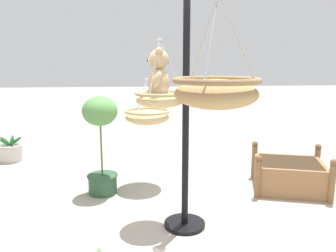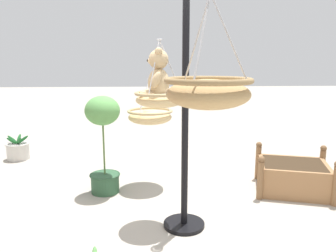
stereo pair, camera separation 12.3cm
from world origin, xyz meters
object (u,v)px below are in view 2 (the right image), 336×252
Objects in this scene: hanging_basket_right_low at (150,116)px; hanging_basket_with_teddy at (160,98)px; wooden_planter_box at (293,175)px; potted_plant_fern_front at (18,150)px; potted_plant_bushy_green at (103,137)px; teddy_bear at (157,77)px; display_pole_central at (185,160)px; hanging_basket_left_high at (208,92)px.

hanging_basket_with_teddy is at bearing -174.75° from hanging_basket_right_low.
wooden_planter_box is 4.66m from potted_plant_fern_front.
teddy_bear is at bearing -140.96° from potted_plant_bushy_green.
hanging_basket_left_high is at bearing -179.91° from display_pole_central.
display_pole_central is 3.43× the size of hanging_basket_with_teddy.
hanging_basket_left_high is at bearing -144.72° from potted_plant_fern_front.
display_pole_central is 2.06× the size of wooden_planter_box.
display_pole_central reaches higher than hanging_basket_right_low.
hanging_basket_with_teddy is 0.60× the size of wooden_planter_box.
hanging_basket_right_low is at bearing 80.21° from wooden_planter_box.
teddy_bear reaches higher than potted_plant_bushy_green.
hanging_basket_with_teddy is 1.00× the size of hanging_basket_left_high.
hanging_basket_left_high is (-1.38, -0.28, -0.03)m from teddy_bear.
hanging_basket_with_teddy reaches higher than potted_plant_bushy_green.
hanging_basket_left_high is 1.11× the size of hanging_basket_right_low.
teddy_bear reaches higher than hanging_basket_right_low.
hanging_basket_left_high is 0.53× the size of potted_plant_bushy_green.
hanging_basket_with_teddy is (0.15, 0.25, 0.63)m from display_pole_central.
teddy_bear reaches higher than wooden_planter_box.
potted_plant_bushy_green is (0.11, 2.54, 0.55)m from wooden_planter_box.
potted_plant_fern_front is (3.87, 2.74, -1.38)m from hanging_basket_left_high.
potted_plant_fern_front is at bearing 47.28° from potted_plant_bushy_green.
hanging_basket_right_low is 0.69m from potted_plant_bushy_green.
potted_plant_fern_front is at bearing 46.05° from display_pole_central.
wooden_planter_box is (-0.33, -1.93, -0.78)m from hanging_basket_right_low.
display_pole_central is at bearing -120.96° from hanging_basket_with_teddy.
potted_plant_bushy_green is (0.85, 0.69, -0.81)m from teddy_bear.
hanging_basket_with_teddy is 1.55× the size of potted_plant_fern_front.
hanging_basket_with_teddy reaches higher than potted_plant_fern_front.
hanging_basket_right_low is at bearing 3.97° from teddy_bear.
display_pole_central reaches higher than wooden_planter_box.
potted_plant_bushy_green is at bearing 43.93° from display_pole_central.
potted_plant_fern_front is (2.64, 2.74, -0.56)m from display_pole_central.
potted_plant_fern_front is (2.49, 2.46, -1.40)m from teddy_bear.
wooden_planter_box is (0.74, -1.85, -1.36)m from teddy_bear.
hanging_basket_left_high reaches higher than hanging_basket_with_teddy.
potted_plant_fern_front is at bearing 44.71° from teddy_bear.
teddy_bear is 2.42m from wooden_planter_box.
wooden_planter_box is at bearing -99.79° from hanging_basket_right_low.
hanging_basket_with_teddy is 1.34× the size of teddy_bear.
hanging_basket_left_high is 4.94m from potted_plant_fern_front.
hanging_basket_with_teddy is 2.28m from wooden_planter_box.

